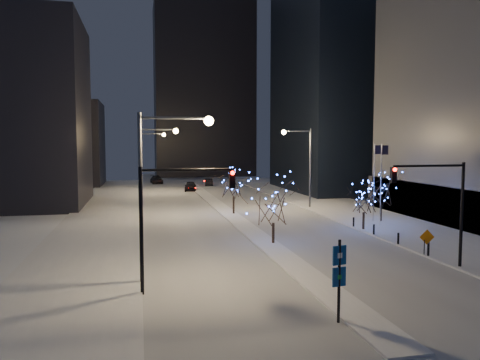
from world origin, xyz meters
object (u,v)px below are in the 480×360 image
object	(u,v)px
street_lamp_w_far	(146,153)
street_lamp_w_near	(159,173)
traffic_signal_west	(170,207)
holiday_tree_plaza_near	(364,198)
holiday_tree_median_near	(273,201)
construction_sign	(427,239)
holiday_tree_plaza_far	(381,190)
car_far	(157,180)
wayfinding_sign	(339,272)
traffic_signal_east	(441,197)
car_mid	(209,182)
street_lamp_w_mid	(149,159)
car_near	(190,186)
holiday_tree_median_far	(234,183)
street_lamp_east	(303,157)

from	to	relation	value
street_lamp_w_far	street_lamp_w_near	bearing A→B (deg)	-90.00
traffic_signal_west	holiday_tree_plaza_near	size ratio (longest dim) A/B	1.50
holiday_tree_median_near	construction_sign	size ratio (longest dim) A/B	3.22
construction_sign	holiday_tree_plaza_far	bearing A→B (deg)	80.66
construction_sign	street_lamp_w_near	bearing A→B (deg)	-166.09
street_lamp_w_near	holiday_tree_median_near	bearing A→B (deg)	42.15
car_far	wayfinding_sign	world-z (taller)	wayfinding_sign
traffic_signal_east	car_mid	world-z (taller)	traffic_signal_east
street_lamp_w_near	traffic_signal_west	world-z (taller)	street_lamp_w_near
street_lamp_w_mid	car_far	bearing A→B (deg)	86.94
street_lamp_w_mid	holiday_tree_median_near	world-z (taller)	street_lamp_w_mid
street_lamp_w_far	holiday_tree_median_near	bearing A→B (deg)	-77.18
traffic_signal_west	traffic_signal_east	xyz separation A→B (m)	(17.38, 1.00, 0.00)
traffic_signal_east	holiday_tree_median_near	xyz separation A→B (m)	(-8.44, 9.55, -1.20)
car_near	holiday_tree_plaza_near	xyz separation A→B (m)	(12.00, -39.59, 2.33)
car_near	holiday_tree_median_far	size ratio (longest dim) A/B	0.87
holiday_tree_median_near	street_lamp_w_near	bearing A→B (deg)	-137.85
holiday_tree_plaza_near	holiday_tree_plaza_far	bearing A→B (deg)	44.50
holiday_tree_plaza_near	holiday_tree_plaza_far	distance (m)	5.46
traffic_signal_west	car_mid	distance (m)	64.86
street_lamp_w_near	traffic_signal_west	xyz separation A→B (m)	(0.50, -2.00, -1.74)
street_lamp_w_far	traffic_signal_west	bearing A→B (deg)	-89.45
street_lamp_w_mid	construction_sign	distance (m)	30.17
car_mid	holiday_tree_plaza_far	distance (m)	46.79
holiday_tree_plaza_near	holiday_tree_plaza_far	size ratio (longest dim) A/B	0.91
traffic_signal_east	car_mid	distance (m)	63.11
holiday_tree_plaza_near	car_near	bearing A→B (deg)	106.86
wayfinding_sign	construction_sign	world-z (taller)	wayfinding_sign
car_near	street_lamp_east	bearing A→B (deg)	-56.52
holiday_tree_median_far	wayfinding_sign	bearing A→B (deg)	-93.00
street_lamp_w_near	car_far	world-z (taller)	street_lamp_w_near
street_lamp_w_mid	wayfinding_sign	size ratio (longest dim) A/B	2.57
wayfinding_sign	traffic_signal_east	bearing A→B (deg)	23.37
holiday_tree_median_near	car_far	bearing A→B (deg)	96.84
traffic_signal_west	holiday_tree_median_near	size ratio (longest dim) A/B	1.18
holiday_tree_plaza_far	traffic_signal_east	bearing A→B (deg)	-107.41
traffic_signal_east	holiday_tree_median_far	bearing A→B (deg)	108.16
street_lamp_w_mid	holiday_tree_plaza_near	bearing A→B (deg)	-32.63
street_lamp_w_far	street_lamp_east	size ratio (longest dim) A/B	1.00
car_mid	construction_sign	world-z (taller)	construction_sign
street_lamp_w_mid	street_lamp_w_far	xyz separation A→B (m)	(0.00, 25.00, 0.00)
street_lamp_east	holiday_tree_median_far	xyz separation A→B (m)	(-9.58, -3.27, -2.76)
street_lamp_w_far	holiday_tree_median_near	distance (m)	42.62
street_lamp_w_near	car_far	xyz separation A→B (m)	(2.30, 68.02, -5.74)
holiday_tree_median_near	car_near	bearing A→B (deg)	92.63
wayfinding_sign	traffic_signal_west	bearing A→B (deg)	129.12
street_lamp_w_mid	holiday_tree_median_far	world-z (taller)	street_lamp_w_mid
street_lamp_w_mid	street_lamp_w_far	distance (m)	25.00
traffic_signal_west	wayfinding_sign	distance (m)	9.69
car_near	traffic_signal_west	bearing A→B (deg)	-89.44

